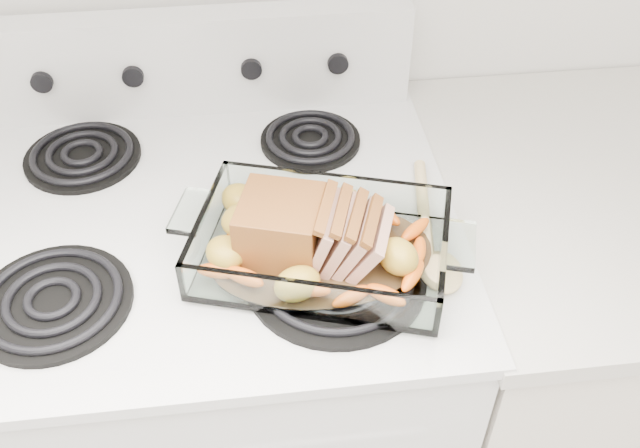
{
  "coord_description": "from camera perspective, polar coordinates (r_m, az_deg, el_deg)",
  "views": [
    {
      "loc": [
        0.09,
        0.83,
        1.66
      ],
      "look_at": [
        0.17,
        1.55,
        0.99
      ],
      "focal_mm": 40.0,
      "sensor_mm": 36.0,
      "label": 1
    }
  ],
  "objects": [
    {
      "name": "roast_vegetables",
      "position": [
        1.01,
        -0.36,
        -0.09
      ],
      "size": [
        0.38,
        0.21,
        0.05
      ],
      "rotation": [
        0.0,
        0.0,
        -0.42
      ],
      "color": "#F25800",
      "rests_on": "baking_dish"
    },
    {
      "name": "pork_roast",
      "position": [
        0.96,
        -1.57,
        -0.83
      ],
      "size": [
        0.2,
        0.11,
        0.09
      ],
      "rotation": [
        0.0,
        0.0,
        0.41
      ],
      "color": "brown",
      "rests_on": "baking_dish"
    },
    {
      "name": "wooden_spoon",
      "position": [
        1.03,
        9.01,
        -1.58
      ],
      "size": [
        0.06,
        0.28,
        0.02
      ],
      "rotation": [
        0.0,
        0.0,
        -0.17
      ],
      "color": "#DBC484",
      "rests_on": "electric_range"
    },
    {
      "name": "counter_right",
      "position": [
        1.56,
        17.98,
        -10.06
      ],
      "size": [
        0.58,
        0.68,
        0.93
      ],
      "color": "silver",
      "rests_on": "ground"
    },
    {
      "name": "electric_range",
      "position": [
        1.44,
        -7.6,
        -12.63
      ],
      "size": [
        0.78,
        0.7,
        1.12
      ],
      "color": "silver",
      "rests_on": "ground"
    },
    {
      "name": "baking_dish",
      "position": [
        0.99,
        0.14,
        -2.05
      ],
      "size": [
        0.34,
        0.22,
        0.07
      ],
      "rotation": [
        0.0,
        0.0,
        -0.3
      ],
      "color": "silver",
      "rests_on": "electric_range"
    }
  ]
}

